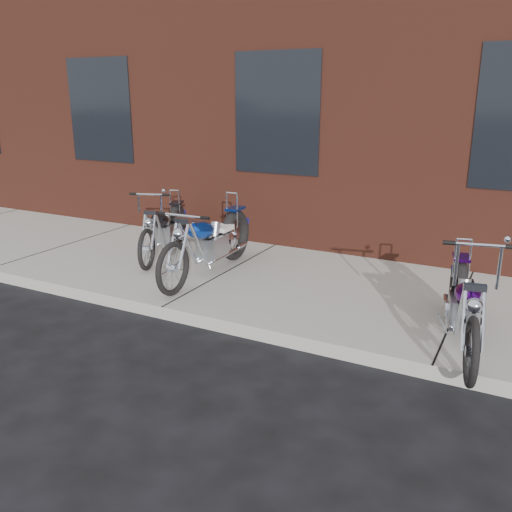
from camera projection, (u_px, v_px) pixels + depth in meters
The scene contains 6 objects.
ground at pixel (162, 319), 6.22m from camera, with size 120.00×120.00×0.00m, color black.
sidewalk at pixel (228, 276), 7.47m from camera, with size 22.00×3.00×0.15m, color #A49F90.
building_brick at pixel (376, 22), 11.86m from camera, with size 22.00×10.00×8.00m, color #5C291D.
chopper_purple at pixel (464, 308), 5.15m from camera, with size 0.64×2.06×1.17m.
chopper_blue at pixel (209, 244), 7.19m from camera, with size 0.56×2.31×1.00m.
chopper_third at pixel (164, 231), 8.10m from camera, with size 0.78×1.96×1.03m.
Camera 1 is at (3.62, -4.60, 2.48)m, focal length 38.00 mm.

